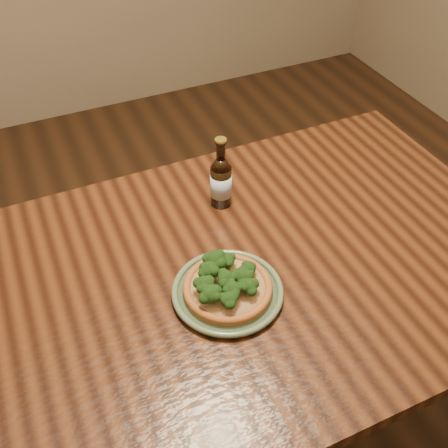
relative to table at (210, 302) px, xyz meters
name	(u,v)px	position (x,y,z in m)	size (l,w,h in m)	color
table	(210,302)	(0.00, 0.00, 0.00)	(1.60, 0.90, 0.75)	#44200E
plate	(228,291)	(0.02, -0.06, 0.10)	(0.25, 0.25, 0.02)	#546747
pizza	(227,285)	(0.02, -0.06, 0.13)	(0.20, 0.20, 0.07)	#A35824
beer_bottle	(221,181)	(0.13, 0.23, 0.17)	(0.06, 0.06, 0.20)	black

